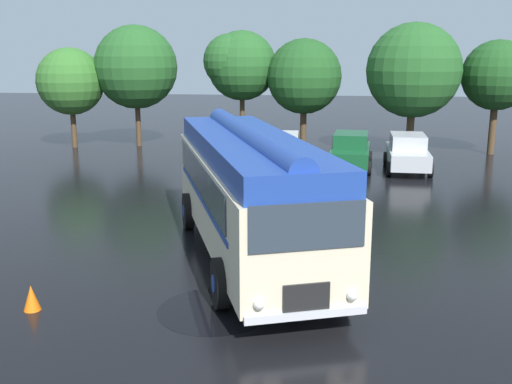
{
  "coord_description": "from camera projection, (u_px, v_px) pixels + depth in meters",
  "views": [
    {
      "loc": [
        1.52,
        -14.21,
        5.35
      ],
      "look_at": [
        -0.46,
        2.36,
        1.4
      ],
      "focal_mm": 42.0,
      "sensor_mm": 36.0,
      "label": 1
    }
  ],
  "objects": [
    {
      "name": "ground_plane",
      "position": [
        263.0,
        268.0,
        15.13
      ],
      "size": [
        120.0,
        120.0,
        0.0
      ],
      "primitive_type": "plane",
      "color": "black"
    },
    {
      "name": "vintage_bus",
      "position": [
        249.0,
        187.0,
        15.57
      ],
      "size": [
        5.71,
        10.32,
        3.49
      ],
      "color": "beige",
      "rests_on": "ground"
    },
    {
      "name": "car_near_left",
      "position": [
        225.0,
        147.0,
        28.74
      ],
      "size": [
        2.29,
        4.35,
        1.66
      ],
      "color": "#144C28",
      "rests_on": "ground"
    },
    {
      "name": "car_mid_left",
      "position": [
        282.0,
        151.0,
        27.45
      ],
      "size": [
        2.08,
        4.26,
        1.66
      ],
      "color": "silver",
      "rests_on": "ground"
    },
    {
      "name": "car_mid_right",
      "position": [
        350.0,
        151.0,
        27.62
      ],
      "size": [
        2.22,
        4.33,
        1.66
      ],
      "color": "#144C28",
      "rests_on": "ground"
    },
    {
      "name": "car_far_right",
      "position": [
        408.0,
        152.0,
        27.15
      ],
      "size": [
        2.08,
        4.26,
        1.66
      ],
      "color": "#B7BABF",
      "rests_on": "ground"
    },
    {
      "name": "tree_far_left",
      "position": [
        72.0,
        81.0,
        33.12
      ],
      "size": [
        3.7,
        3.7,
        5.54
      ],
      "color": "#4C3823",
      "rests_on": "ground"
    },
    {
      "name": "tree_left_of_centre",
      "position": [
        137.0,
        66.0,
        33.5
      ],
      "size": [
        4.64,
        4.64,
        6.77
      ],
      "color": "#4C3823",
      "rests_on": "ground"
    },
    {
      "name": "tree_centre",
      "position": [
        238.0,
        64.0,
        32.04
      ],
      "size": [
        3.89,
        3.72,
        6.42
      ],
      "color": "#4C3823",
      "rests_on": "ground"
    },
    {
      "name": "tree_right_of_centre",
      "position": [
        303.0,
        76.0,
        31.32
      ],
      "size": [
        3.92,
        3.92,
        5.99
      ],
      "color": "#4C3823",
      "rests_on": "ground"
    },
    {
      "name": "tree_far_right",
      "position": [
        414.0,
        68.0,
        30.37
      ],
      "size": [
        4.79,
        4.79,
        6.77
      ],
      "color": "#4C3823",
      "rests_on": "ground"
    },
    {
      "name": "tree_extra_right",
      "position": [
        499.0,
        77.0,
        30.83
      ],
      "size": [
        3.61,
        3.61,
        5.92
      ],
      "color": "#4C3823",
      "rests_on": "ground"
    },
    {
      "name": "traffic_cone",
      "position": [
        32.0,
        298.0,
        12.61
      ],
      "size": [
        0.36,
        0.36,
        0.55
      ],
      "primitive_type": "cone",
      "color": "orange",
      "rests_on": "ground"
    },
    {
      "name": "puddle_patch",
      "position": [
        215.0,
        310.0,
        12.64
      ],
      "size": [
        2.43,
        2.43,
        0.01
      ],
      "primitive_type": "cylinder",
      "color": "black",
      "rests_on": "ground"
    }
  ]
}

